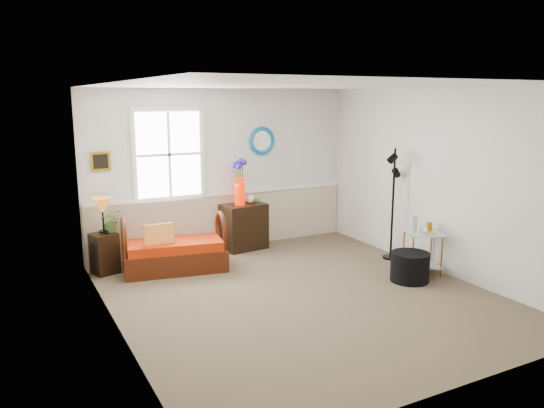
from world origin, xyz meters
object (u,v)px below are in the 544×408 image
loveseat (174,238)px  lamp_stand (105,253)px  cabinet (244,226)px  ottoman (410,267)px  side_table (422,253)px  floor_lamp (393,204)px

loveseat → lamp_stand: loveseat is taller
lamp_stand → cabinet: cabinet is taller
ottoman → cabinet: bearing=118.2°
side_table → floor_lamp: size_ratio=0.36×
ottoman → floor_lamp: bearing=63.8°
floor_lamp → loveseat: bearing=161.7°
side_table → floor_lamp: 0.96m
loveseat → ottoman: size_ratio=2.78×
lamp_stand → ottoman: bearing=-32.3°
side_table → floor_lamp: bearing=82.7°
lamp_stand → floor_lamp: 4.32m
loveseat → floor_lamp: size_ratio=0.84×
loveseat → floor_lamp: floor_lamp is taller
lamp_stand → loveseat: bearing=-17.0°
lamp_stand → floor_lamp: (4.07, -1.34, 0.57)m
floor_lamp → lamp_stand: bearing=162.0°
cabinet → floor_lamp: bearing=-47.6°
loveseat → cabinet: size_ratio=1.92×
cabinet → side_table: 2.88m
lamp_stand → side_table: (3.97, -2.12, 0.02)m
lamp_stand → side_table: size_ratio=0.95×
lamp_stand → side_table: 4.50m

